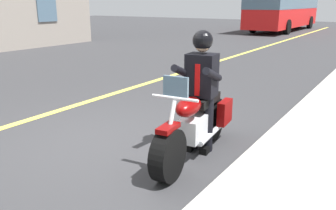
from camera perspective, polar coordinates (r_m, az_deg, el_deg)
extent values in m
plane|color=#333335|center=(5.48, -9.86, -6.29)|extent=(80.00, 80.00, 0.00)
cube|color=#E5DB4C|center=(6.93, -22.03, -2.33)|extent=(60.00, 0.16, 0.01)
cylinder|color=black|center=(4.22, 0.02, -8.24)|extent=(0.68, 0.28, 0.66)
cylinder|color=black|center=(5.56, 7.21, -2.19)|extent=(0.68, 0.28, 0.66)
cube|color=silver|center=(4.86, 4.26, -3.73)|extent=(0.59, 0.35, 0.32)
ellipsoid|color=#720505|center=(4.57, 3.39, -0.27)|extent=(0.59, 0.35, 0.24)
cube|color=black|center=(5.08, 5.85, 0.89)|extent=(0.73, 0.36, 0.12)
cube|color=#720505|center=(5.40, 9.29, -1.16)|extent=(0.41, 0.17, 0.36)
cube|color=#720505|center=(5.54, 4.95, -0.55)|extent=(0.41, 0.17, 0.36)
cylinder|color=silver|center=(4.13, 0.15, -4.73)|extent=(0.35, 0.09, 0.76)
cylinder|color=silver|center=(4.15, 1.14, 1.15)|extent=(0.11, 0.60, 0.04)
cube|color=#720505|center=(4.09, 0.02, -3.78)|extent=(0.38, 0.20, 0.06)
cylinder|color=silver|center=(5.13, 7.17, -4.63)|extent=(0.90, 0.19, 0.08)
cube|color=slate|center=(4.13, 1.27, 2.82)|extent=(0.08, 0.32, 0.28)
cylinder|color=black|center=(5.04, 6.61, -3.05)|extent=(0.14, 0.14, 0.84)
cube|color=black|center=(5.13, 6.24, -7.15)|extent=(0.27, 0.14, 0.10)
cylinder|color=black|center=(5.12, 4.09, -2.66)|extent=(0.14, 0.14, 0.84)
cube|color=black|center=(5.21, 3.75, -6.70)|extent=(0.27, 0.14, 0.10)
cube|color=black|center=(4.90, 5.56, 4.90)|extent=(0.37, 0.44, 0.60)
cube|color=red|center=(4.76, 4.85, 4.09)|extent=(0.03, 0.07, 0.44)
cylinder|color=black|center=(4.64, 7.31, 4.97)|extent=(0.56, 0.17, 0.28)
cylinder|color=black|center=(4.80, 2.34, 5.47)|extent=(0.56, 0.17, 0.28)
sphere|color=tan|center=(4.83, 5.70, 9.91)|extent=(0.22, 0.22, 0.22)
sphere|color=black|center=(4.82, 5.72, 10.50)|extent=(0.28, 0.28, 0.28)
cube|color=red|center=(28.89, 18.57, 15.01)|extent=(11.00, 2.50, 2.85)
cube|color=slate|center=(28.88, 18.63, 15.65)|extent=(11.04, 2.52, 0.90)
cube|color=slate|center=(34.21, 21.18, 15.24)|extent=(0.06, 2.40, 1.90)
cylinder|color=black|center=(32.71, 18.04, 12.88)|extent=(1.00, 0.30, 1.00)
cylinder|color=black|center=(32.14, 22.24, 12.43)|extent=(1.00, 0.30, 1.00)
cylinder|color=black|center=(26.25, 13.81, 12.52)|extent=(1.00, 0.30, 1.00)
cylinder|color=black|center=(25.53, 18.97, 12.01)|extent=(1.00, 0.30, 1.00)
cube|color=slate|center=(18.35, -19.31, 15.28)|extent=(1.10, 0.06, 1.60)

